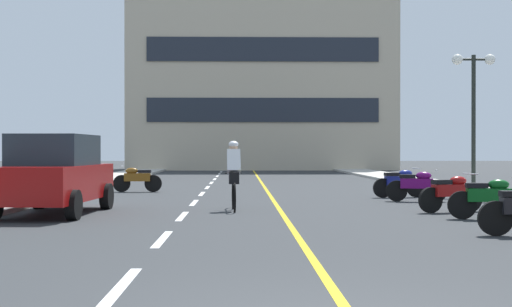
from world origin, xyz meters
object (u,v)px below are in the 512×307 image
at_px(motorcycle_4, 451,192).
at_px(motorcycle_7, 137,179).
at_px(motorcycle_5, 417,185).
at_px(motorcycle_6, 400,182).
at_px(motorcycle_3, 489,197).
at_px(cyclist_rider, 234,174).
at_px(parked_car_near, 55,174).
at_px(street_lamp_mid, 474,89).

xyz_separation_m(motorcycle_4, motorcycle_7, (-8.57, 8.25, 0.00)).
xyz_separation_m(motorcycle_5, motorcycle_6, (-0.08, 1.77, 0.00)).
bearing_deg(motorcycle_5, motorcycle_7, 150.80).
xyz_separation_m(motorcycle_3, cyclist_rider, (-5.41, 2.41, 0.41)).
xyz_separation_m(parked_car_near, motorcycle_4, (9.21, 0.25, -0.44)).
bearing_deg(motorcycle_7, parked_car_near, -94.33).
distance_m(street_lamp_mid, motorcycle_4, 8.20).
xyz_separation_m(street_lamp_mid, cyclist_rider, (-8.00, -6.38, -2.63)).
relative_size(motorcycle_6, motorcycle_7, 0.99).
height_order(motorcycle_4, motorcycle_5, same).
height_order(motorcycle_4, cyclist_rider, cyclist_rider).
distance_m(motorcycle_4, cyclist_rider, 5.18).
bearing_deg(motorcycle_5, motorcycle_6, 92.61).
height_order(street_lamp_mid, cyclist_rider, street_lamp_mid).
bearing_deg(cyclist_rider, motorcycle_5, 28.07).
bearing_deg(motorcycle_4, motorcycle_3, -80.65).
height_order(motorcycle_5, cyclist_rider, cyclist_rider).
xyz_separation_m(motorcycle_3, motorcycle_5, (-0.23, 5.17, 0.00)).
height_order(street_lamp_mid, parked_car_near, street_lamp_mid).
xyz_separation_m(motorcycle_3, motorcycle_4, (-0.29, 1.73, 0.00)).
relative_size(motorcycle_4, motorcycle_6, 0.98).
height_order(parked_car_near, motorcycle_4, parked_car_near).
distance_m(motorcycle_5, motorcycle_6, 1.77).
relative_size(parked_car_near, motorcycle_4, 2.60).
height_order(street_lamp_mid, motorcycle_5, street_lamp_mid).
distance_m(street_lamp_mid, cyclist_rider, 10.57).
distance_m(street_lamp_mid, motorcycle_3, 9.65).
bearing_deg(motorcycle_3, motorcycle_5, 92.57).
xyz_separation_m(motorcycle_7, cyclist_rider, (3.45, -7.58, 0.41)).
relative_size(street_lamp_mid, motorcycle_4, 2.77).
relative_size(parked_car_near, motorcycle_5, 2.54).
relative_size(motorcycle_4, motorcycle_5, 0.98).
bearing_deg(motorcycle_6, motorcycle_3, -87.42).
distance_m(parked_car_near, cyclist_rider, 4.19).
bearing_deg(motorcycle_5, street_lamp_mid, 51.97).
bearing_deg(cyclist_rider, motorcycle_4, -7.48).
xyz_separation_m(motorcycle_4, cyclist_rider, (-5.12, 0.67, 0.41)).
relative_size(motorcycle_3, motorcycle_5, 1.01).
xyz_separation_m(motorcycle_4, motorcycle_6, (-0.03, 5.20, 0.00)).
relative_size(parked_car_near, motorcycle_3, 2.53).
bearing_deg(motorcycle_7, motorcycle_4, -43.92).
height_order(motorcycle_7, cyclist_rider, cyclist_rider).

